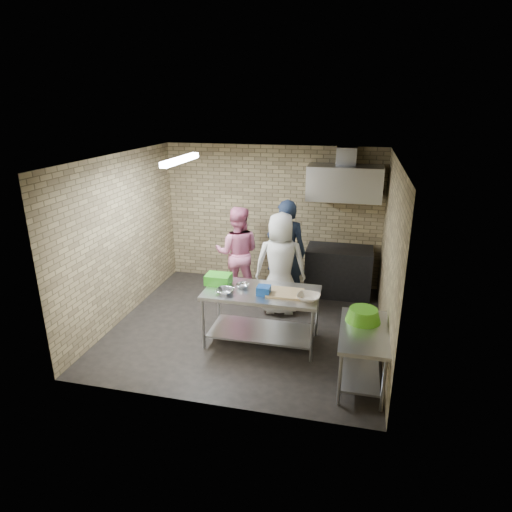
{
  "coord_description": "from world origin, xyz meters",
  "views": [
    {
      "loc": [
        1.59,
        -6.16,
        3.46
      ],
      "look_at": [
        0.1,
        0.2,
        1.15
      ],
      "focal_mm": 30.8,
      "sensor_mm": 36.0,
      "label": 1
    }
  ],
  "objects": [
    {
      "name": "green_basin",
      "position": [
        1.78,
        -0.85,
        0.83
      ],
      "size": [
        0.46,
        0.46,
        0.17
      ],
      "primitive_type": null,
      "color": "#59C626",
      "rests_on": "side_counter"
    },
    {
      "name": "stove",
      "position": [
        1.35,
        1.65,
        0.45
      ],
      "size": [
        1.2,
        0.7,
        0.9
      ],
      "primitive_type": "cube",
      "color": "black",
      "rests_on": "floor"
    },
    {
      "name": "ceiling",
      "position": [
        0.0,
        0.0,
        2.7
      ],
      "size": [
        4.2,
        4.2,
        0.0
      ],
      "primitive_type": "plane",
      "rotation": [
        3.14,
        0.0,
        0.0
      ],
      "color": "black",
      "rests_on": "ground"
    },
    {
      "name": "wall_shelf",
      "position": [
        1.65,
        1.89,
        1.92
      ],
      "size": [
        0.8,
        0.2,
        0.04
      ],
      "primitive_type": "cube",
      "color": "#3F2B19",
      "rests_on": "back_wall"
    },
    {
      "name": "prep_table",
      "position": [
        0.33,
        -0.42,
        0.42
      ],
      "size": [
        1.68,
        0.84,
        0.84
      ],
      "primitive_type": "cube",
      "color": "silver",
      "rests_on": "floor"
    },
    {
      "name": "hood_duct",
      "position": [
        1.35,
        1.85,
        2.55
      ],
      "size": [
        0.35,
        0.3,
        0.3
      ],
      "primitive_type": "cube",
      "color": "#A5A8AD",
      "rests_on": "back_wall"
    },
    {
      "name": "side_counter",
      "position": [
        1.8,
        -1.1,
        0.38
      ],
      "size": [
        0.6,
        1.2,
        0.75
      ],
      "primitive_type": "cube",
      "color": "silver",
      "rests_on": "floor"
    },
    {
      "name": "cutting_board",
      "position": [
        0.68,
        -0.44,
        0.85
      ],
      "size": [
        0.51,
        0.39,
        0.03
      ],
      "primitive_type": "cube",
      "color": "#D7AF7C",
      "rests_on": "prep_table"
    },
    {
      "name": "left_wall",
      "position": [
        -2.1,
        0.0,
        1.35
      ],
      "size": [
        0.06,
        4.0,
        2.7
      ],
      "primitive_type": "cube",
      "color": "tan",
      "rests_on": "ground"
    },
    {
      "name": "back_wall",
      "position": [
        0.0,
        2.0,
        1.35
      ],
      "size": [
        4.2,
        0.06,
        2.7
      ],
      "primitive_type": "cube",
      "color": "tan",
      "rests_on": "ground"
    },
    {
      "name": "ceramic_bowl",
      "position": [
        1.03,
        -0.57,
        0.88
      ],
      "size": [
        0.36,
        0.36,
        0.08
      ],
      "primitive_type": "imported",
      "rotation": [
        0.0,
        0.0,
        -0.13
      ],
      "color": "beige",
      "rests_on": "prep_table"
    },
    {
      "name": "fluorescent_fixture",
      "position": [
        -1.0,
        0.0,
        2.64
      ],
      "size": [
        0.1,
        1.25,
        0.08
      ],
      "primitive_type": "cube",
      "color": "white",
      "rests_on": "ceiling"
    },
    {
      "name": "man_navy",
      "position": [
        0.45,
        1.04,
        0.95
      ],
      "size": [
        0.71,
        0.47,
        1.9
      ],
      "primitive_type": "imported",
      "rotation": [
        0.0,
        0.0,
        3.12
      ],
      "color": "#131B31",
      "rests_on": "floor"
    },
    {
      "name": "blue_tub",
      "position": [
        0.38,
        -0.52,
        0.9
      ],
      "size": [
        0.19,
        0.19,
        0.12
      ],
      "primitive_type": "cube",
      "color": "#164DA8",
      "rests_on": "prep_table"
    },
    {
      "name": "floor",
      "position": [
        0.0,
        0.0,
        0.0
      ],
      "size": [
        4.2,
        4.2,
        0.0
      ],
      "primitive_type": "plane",
      "color": "black",
      "rests_on": "ground"
    },
    {
      "name": "front_wall",
      "position": [
        0.0,
        -2.0,
        1.35
      ],
      "size": [
        4.2,
        0.06,
        2.7
      ],
      "primitive_type": "cube",
      "color": "tan",
      "rests_on": "ground"
    },
    {
      "name": "mixing_bowl_b",
      "position": [
        0.03,
        -0.37,
        0.87
      ],
      "size": [
        0.22,
        0.22,
        0.06
      ],
      "primitive_type": "imported",
      "rotation": [
        0.0,
        0.0,
        -0.13
      ],
      "color": "silver",
      "rests_on": "prep_table"
    },
    {
      "name": "green_crate",
      "position": [
        -0.37,
        -0.3,
        0.91
      ],
      "size": [
        0.37,
        0.28,
        0.15
      ],
      "primitive_type": "cube",
      "color": "green",
      "rests_on": "prep_table"
    },
    {
      "name": "woman_pink",
      "position": [
        -0.46,
        1.11,
        0.85
      ],
      "size": [
        0.92,
        0.76,
        1.71
      ],
      "primitive_type": "imported",
      "rotation": [
        0.0,
        0.0,
        3.29
      ],
      "color": "pink",
      "rests_on": "floor"
    },
    {
      "name": "right_wall",
      "position": [
        2.1,
        0.0,
        1.35
      ],
      "size": [
        0.06,
        4.0,
        2.7
      ],
      "primitive_type": "cube",
      "color": "tan",
      "rests_on": "ground"
    },
    {
      "name": "mixing_bowl_a",
      "position": [
        -0.17,
        -0.62,
        0.87
      ],
      "size": [
        0.29,
        0.29,
        0.06
      ],
      "primitive_type": "imported",
      "rotation": [
        0.0,
        0.0,
        -0.13
      ],
      "color": "#AFB0B6",
      "rests_on": "prep_table"
    },
    {
      "name": "bottle_red",
      "position": [
        1.4,
        1.89,
        2.03
      ],
      "size": [
        0.07,
        0.07,
        0.18
      ],
      "primitive_type": "cylinder",
      "color": "#B22619",
      "rests_on": "wall_shelf"
    },
    {
      "name": "woman_white",
      "position": [
        0.42,
        0.64,
        0.88
      ],
      "size": [
        0.93,
        0.68,
        1.76
      ],
      "primitive_type": "imported",
      "rotation": [
        0.0,
        0.0,
        3.29
      ],
      "color": "white",
      "rests_on": "floor"
    },
    {
      "name": "range_hood",
      "position": [
        1.35,
        1.7,
        2.1
      ],
      "size": [
        1.3,
        0.6,
        0.6
      ],
      "primitive_type": "cube",
      "color": "silver",
      "rests_on": "back_wall"
    }
  ]
}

